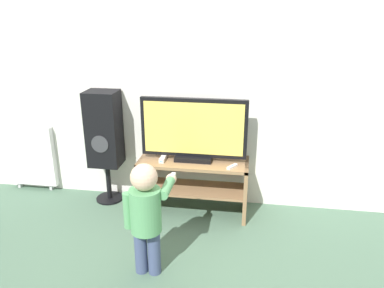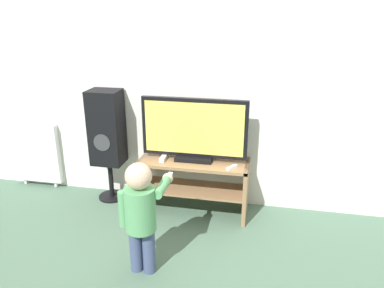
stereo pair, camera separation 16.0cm
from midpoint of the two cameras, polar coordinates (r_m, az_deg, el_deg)
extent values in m
plane|color=#4C6B56|center=(3.71, -1.56, -11.72)|extent=(16.00, 16.00, 0.00)
cube|color=silver|center=(3.70, -0.35, 9.91)|extent=(10.00, 0.06, 2.60)
cube|color=#93704C|center=(3.64, -1.05, -2.74)|extent=(1.07, 0.42, 0.03)
cube|color=#93704C|center=(3.76, -1.02, -6.83)|extent=(1.03, 0.38, 0.02)
cube|color=#93704C|center=(3.87, -8.63, -5.84)|extent=(0.04, 0.42, 0.56)
cube|color=#93704C|center=(3.70, 6.92, -6.96)|extent=(0.04, 0.42, 0.56)
cube|color=black|center=(3.65, -1.00, -2.11)|extent=(0.36, 0.20, 0.04)
cube|color=black|center=(3.54, -1.03, 2.47)|extent=(1.02, 0.05, 0.57)
cube|color=#F2D859|center=(3.51, -1.11, 2.33)|extent=(0.95, 0.01, 0.50)
cube|color=white|center=(3.66, -5.65, -2.14)|extent=(0.05, 0.18, 0.04)
cube|color=#3F8CE5|center=(3.57, -6.02, -2.70)|extent=(0.03, 0.00, 0.01)
cube|color=white|center=(3.48, 4.84, -3.45)|extent=(0.10, 0.13, 0.02)
cylinder|color=#337FD8|center=(3.48, 4.84, -3.26)|extent=(0.01, 0.01, 0.00)
cylinder|color=#3F4C72|center=(3.04, -9.34, -15.75)|extent=(0.10, 0.10, 0.38)
cylinder|color=#3F4C72|center=(3.01, -7.36, -16.01)|extent=(0.10, 0.10, 0.38)
cylinder|color=#599E66|center=(2.83, -8.73, -9.98)|extent=(0.23, 0.23, 0.34)
sphere|color=beige|center=(2.71, -9.03, -5.03)|extent=(0.20, 0.20, 0.20)
cylinder|color=#599E66|center=(2.88, -11.31, -9.93)|extent=(0.07, 0.07, 0.29)
cylinder|color=#599E66|center=(2.86, -5.41, -6.57)|extent=(0.07, 0.29, 0.07)
sphere|color=beige|center=(2.98, -4.74, -5.35)|extent=(0.09, 0.09, 0.09)
cube|color=white|center=(3.02, -4.56, -5.03)|extent=(0.03, 0.13, 0.02)
cylinder|color=black|center=(4.21, -13.47, -8.03)|extent=(0.29, 0.29, 0.02)
cylinder|color=black|center=(4.12, -13.69, -5.62)|extent=(0.05, 0.05, 0.41)
cube|color=black|center=(3.90, -14.40, 2.25)|extent=(0.32, 0.27, 0.77)
cylinder|color=#38383D|center=(3.82, -15.04, -0.04)|extent=(0.18, 0.01, 0.18)
cube|color=white|center=(4.56, -24.25, -1.64)|extent=(0.55, 0.08, 0.68)
cube|color=silver|center=(4.81, -25.57, -5.61)|extent=(0.03, 0.05, 0.06)
cube|color=silver|center=(4.60, -21.54, -6.12)|extent=(0.03, 0.05, 0.06)
camera|label=1|loc=(0.08, -91.31, -0.48)|focal=35.00mm
camera|label=2|loc=(0.08, 88.69, 0.48)|focal=35.00mm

